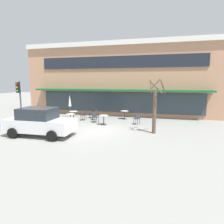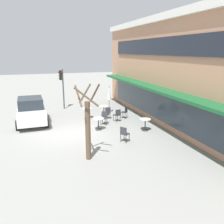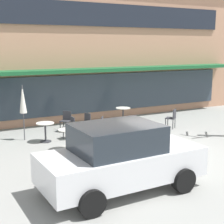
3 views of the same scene
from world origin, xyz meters
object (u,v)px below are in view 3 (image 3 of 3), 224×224
at_px(cafe_chair_4, 86,122).
at_px(cafe_table_near_wall, 123,113).
at_px(cafe_table_by_tree, 68,136).
at_px(cafe_chair_2, 172,117).
at_px(cafe_chair_3, 70,126).
at_px(cafe_table_mid_patio, 134,127).
at_px(cafe_chair_0, 66,119).
at_px(parked_sedan, 120,158).
at_px(patio_umbrella_green_folded, 23,100).
at_px(cafe_chair_1, 105,126).
at_px(cafe_table_streetside, 45,129).

bearing_deg(cafe_chair_4, cafe_table_near_wall, 22.72).
xyz_separation_m(cafe_table_near_wall, cafe_table_by_tree, (-3.90, -2.85, 0.00)).
xyz_separation_m(cafe_chair_2, cafe_chair_3, (-4.70, 0.50, 0.00)).
bearing_deg(cafe_table_mid_patio, cafe_chair_2, 17.46).
xyz_separation_m(cafe_table_mid_patio, cafe_chair_4, (-1.33, 1.75, 0.01)).
relative_size(cafe_chair_0, cafe_chair_2, 1.00).
height_order(cafe_table_near_wall, cafe_table_by_tree, same).
relative_size(cafe_table_near_wall, parked_sedan, 0.18).
height_order(cafe_chair_3, cafe_chair_4, same).
relative_size(patio_umbrella_green_folded, cafe_chair_4, 2.47).
height_order(cafe_chair_0, cafe_chair_1, same).
height_order(cafe_table_by_tree, cafe_chair_2, cafe_chair_2).
bearing_deg(parked_sedan, cafe_chair_3, 82.53).
bearing_deg(patio_umbrella_green_folded, cafe_chair_2, -10.42).
xyz_separation_m(cafe_chair_0, cafe_chair_2, (4.41, -1.76, 0.00)).
bearing_deg(cafe_chair_1, cafe_chair_0, 116.70).
bearing_deg(cafe_chair_2, cafe_chair_4, 165.98).
distance_m(cafe_chair_0, cafe_chair_2, 4.75).
bearing_deg(parked_sedan, cafe_table_near_wall, 59.67).
height_order(cafe_table_near_wall, cafe_table_mid_patio, same).
distance_m(cafe_table_by_tree, cafe_chair_0, 2.80).
bearing_deg(cafe_chair_3, patio_umbrella_green_folded, 158.28).
xyz_separation_m(cafe_table_mid_patio, cafe_chair_2, (2.51, 0.79, 0.01)).
relative_size(cafe_table_near_wall, cafe_table_streetside, 1.00).
bearing_deg(cafe_chair_4, parked_sedan, -105.13).
height_order(cafe_table_mid_patio, cafe_chair_1, cafe_chair_1).
distance_m(patio_umbrella_green_folded, cafe_chair_0, 2.34).
xyz_separation_m(cafe_table_by_tree, parked_sedan, (-0.08, -3.94, 0.36)).
bearing_deg(cafe_chair_1, cafe_table_mid_patio, -35.00).
height_order(cafe_chair_1, parked_sedan, parked_sedan).
xyz_separation_m(cafe_table_mid_patio, cafe_chair_0, (-1.90, 2.55, 0.01)).
distance_m(cafe_chair_0, cafe_chair_4, 0.99).
height_order(cafe_table_streetside, cafe_chair_1, cafe_chair_1).
height_order(cafe_table_by_tree, cafe_chair_1, cafe_chair_1).
bearing_deg(cafe_table_by_tree, cafe_table_streetside, 106.06).
bearing_deg(patio_umbrella_green_folded, cafe_chair_3, -21.72).
height_order(cafe_table_streetside, cafe_chair_4, cafe_chair_4).
bearing_deg(cafe_table_near_wall, cafe_chair_3, -155.92).
relative_size(cafe_table_mid_patio, parked_sedan, 0.18).
bearing_deg(cafe_chair_0, cafe_table_near_wall, 3.94).
bearing_deg(cafe_chair_4, cafe_table_mid_patio, -52.77).
relative_size(cafe_chair_1, cafe_chair_4, 1.00).
xyz_separation_m(cafe_table_by_tree, cafe_chair_1, (1.86, 0.77, 0.01)).
bearing_deg(cafe_table_near_wall, parked_sedan, -120.33).
bearing_deg(cafe_chair_1, cafe_chair_4, 108.99).
xyz_separation_m(cafe_chair_0, parked_sedan, (-0.99, -6.59, 0.35)).
bearing_deg(cafe_table_mid_patio, cafe_table_near_wall, 68.53).
xyz_separation_m(cafe_table_streetside, parked_sedan, (0.33, -5.35, 0.36)).
relative_size(cafe_chair_0, parked_sedan, 0.21).
bearing_deg(cafe_chair_2, cafe_table_by_tree, -170.56).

